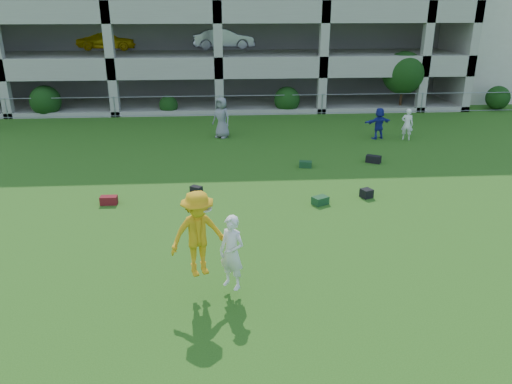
{
  "coord_description": "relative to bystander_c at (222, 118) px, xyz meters",
  "views": [
    {
      "loc": [
        0.08,
        -9.79,
        6.39
      ],
      "look_at": [
        0.99,
        3.0,
        1.4
      ],
      "focal_mm": 35.0,
      "sensor_mm": 36.0,
      "label": 1
    }
  ],
  "objects": [
    {
      "name": "bag_black_b",
      "position": [
        -0.95,
        -7.4,
        -0.88
      ],
      "size": [
        0.47,
        0.43,
        0.22
      ],
      "primitive_type": "cube",
      "rotation": [
        0.0,
        0.0,
        -0.6
      ],
      "color": "black",
      "rests_on": "ground"
    },
    {
      "name": "bystander_c",
      "position": [
        0.0,
        0.0,
        0.0
      ],
      "size": [
        1.15,
        1.08,
        1.97
      ],
      "primitive_type": "imported",
      "rotation": [
        0.0,
        0.0,
        -0.65
      ],
      "color": "gray",
      "rests_on": "ground"
    },
    {
      "name": "parking_garage",
      "position": [
        -0.1,
        13.58,
        5.03
      ],
      "size": [
        30.0,
        14.0,
        12.0
      ],
      "color": "#9E998C",
      "rests_on": "ground"
    },
    {
      "name": "bystander_d",
      "position": [
        7.59,
        -0.75,
        -0.23
      ],
      "size": [
        1.47,
        0.83,
        1.51
      ],
      "primitive_type": "imported",
      "rotation": [
        0.0,
        0.0,
        3.44
      ],
      "color": "navy",
      "rests_on": "ground"
    },
    {
      "name": "crate_d",
      "position": [
        4.9,
        -8.3,
        -0.84
      ],
      "size": [
        0.46,
        0.46,
        0.3
      ],
      "primitive_type": "cube",
      "rotation": [
        0.0,
        0.0,
        0.41
      ],
      "color": "black",
      "rests_on": "ground"
    },
    {
      "name": "bystander_e",
      "position": [
        8.88,
        -1.06,
        -0.23
      ],
      "size": [
        0.65,
        0.55,
        1.52
      ],
      "primitive_type": "imported",
      "rotation": [
        0.0,
        0.0,
        2.75
      ],
      "color": "white",
      "rests_on": "ground"
    },
    {
      "name": "fence",
      "position": [
        -0.09,
        4.88,
        -0.37
      ],
      "size": [
        36.06,
        0.06,
        1.2
      ],
      "color": "gray",
      "rests_on": "ground"
    },
    {
      "name": "bag_green_c",
      "position": [
        3.2,
        -8.79,
        -0.86
      ],
      "size": [
        0.61,
        0.55,
        0.26
      ],
      "primitive_type": "cube",
      "rotation": [
        0.0,
        0.0,
        0.51
      ],
      "color": "#183D16",
      "rests_on": "ground"
    },
    {
      "name": "shrub_row",
      "position": [
        4.5,
        5.58,
        0.52
      ],
      "size": [
        34.38,
        2.52,
        3.5
      ],
      "color": "#163D11",
      "rests_on": "ground"
    },
    {
      "name": "bag_green_g",
      "position": [
        3.34,
        -4.91,
        -0.86
      ],
      "size": [
        0.55,
        0.4,
        0.25
      ],
      "primitive_type": "cube",
      "rotation": [
        0.0,
        0.0,
        -0.21
      ],
      "color": "#14381D",
      "rests_on": "ground"
    },
    {
      "name": "bag_red_a",
      "position": [
        -3.8,
        -8.3,
        -0.85
      ],
      "size": [
        0.55,
        0.31,
        0.28
      ],
      "primitive_type": "cube",
      "rotation": [
        0.0,
        0.0,
        -0.01
      ],
      "color": "#5E1210",
      "rests_on": "ground"
    },
    {
      "name": "frisbee_contest",
      "position": [
        -0.44,
        -13.92,
        0.45
      ],
      "size": [
        1.85,
        1.17,
        2.33
      ],
      "color": "orange",
      "rests_on": "ground"
    },
    {
      "name": "bag_black_e",
      "position": [
        6.27,
        -4.5,
        -0.84
      ],
      "size": [
        0.67,
        0.56,
        0.3
      ],
      "primitive_type": "cube",
      "rotation": [
        0.0,
        0.0,
        -0.53
      ],
      "color": "black",
      "rests_on": "ground"
    },
    {
      "name": "ground",
      "position": [
        -0.09,
        -14.12,
        -0.99
      ],
      "size": [
        100.0,
        100.0,
        0.0
      ],
      "primitive_type": "plane",
      "color": "#235114",
      "rests_on": "ground"
    }
  ]
}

